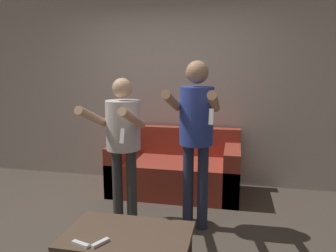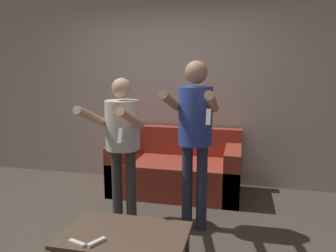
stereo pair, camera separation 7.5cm
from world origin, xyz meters
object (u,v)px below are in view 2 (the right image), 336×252
person_standing_right (195,126)px  remote_near (77,243)px  person_standing_left (122,133)px  coffee_table (124,237)px  remote_far (97,242)px  couch (176,170)px

person_standing_right → remote_near: (-0.71, -1.12, -0.72)m
person_standing_right → remote_near: 1.51m
person_standing_left → remote_near: size_ratio=10.10×
person_standing_left → remote_near: (0.06, -1.12, -0.61)m
coffee_table → remote_far: 0.25m
couch → remote_near: 2.13m
couch → coffee_table: (-0.05, -1.86, 0.04)m
person_standing_right → coffee_table: size_ratio=1.71×
person_standing_left → person_standing_right: (0.77, 0.00, 0.11)m
person_standing_left → remote_far: person_standing_left is taller
remote_near → remote_far: size_ratio=1.03×
couch → person_standing_right: person_standing_right is taller
coffee_table → person_standing_left: bearing=111.0°
coffee_table → couch: bearing=88.6°
remote_far → person_standing_left: bearing=100.1°
person_standing_right → remote_far: (-0.57, -1.08, -0.72)m
couch → coffee_table: size_ratio=1.67×
person_standing_right → remote_far: bearing=-118.1°
person_standing_left → coffee_table: (0.34, -0.88, -0.65)m
couch → remote_near: (-0.33, -2.10, 0.08)m
coffee_table → remote_near: bearing=-139.2°
coffee_table → person_standing_right: bearing=64.1°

